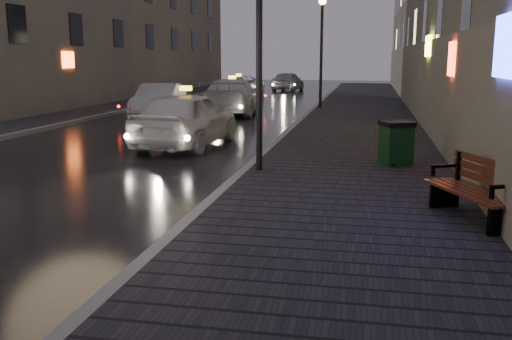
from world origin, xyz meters
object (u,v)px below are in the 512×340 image
at_px(lamp_near, 259,17).
at_px(lamp_far, 322,39).
at_px(taxi_mid, 232,97).
at_px(car_far, 288,81).
at_px(bench, 477,189).
at_px(taxi_near, 186,119).
at_px(taxi_far, 239,86).
at_px(car_left_mid, 159,101).
at_px(trash_bin, 396,143).

relative_size(lamp_near, lamp_far, 1.00).
height_order(taxi_mid, car_far, taxi_mid).
height_order(bench, taxi_near, taxi_near).
height_order(bench, taxi_far, taxi_far).
bearing_deg(taxi_far, taxi_mid, -70.82).
relative_size(lamp_near, taxi_mid, 0.93).
distance_m(lamp_near, car_left_mid, 13.41).
bearing_deg(taxi_mid, taxi_far, -83.23).
bearing_deg(car_left_mid, lamp_near, -67.27).
distance_m(lamp_far, bench, 19.87).
relative_size(lamp_far, taxi_far, 1.06).
bearing_deg(lamp_near, taxi_near, 127.24).
relative_size(taxi_near, car_left_mid, 1.08).
relative_size(bench, car_far, 0.45).
relative_size(lamp_far, car_far, 1.19).
relative_size(trash_bin, taxi_far, 0.20).
height_order(lamp_far, bench, lamp_far).
relative_size(trash_bin, car_left_mid, 0.22).
bearing_deg(taxi_near, taxi_mid, -81.11).
bearing_deg(trash_bin, car_left_mid, 111.03).
xyz_separation_m(trash_bin, taxi_far, (-9.38, 24.36, 0.02)).
distance_m(trash_bin, taxi_near, 6.52).
height_order(lamp_far, taxi_far, lamp_far).
relative_size(lamp_far, car_left_mid, 1.16).
distance_m(lamp_far, taxi_mid, 5.28).
xyz_separation_m(lamp_far, taxi_far, (-6.35, 9.68, -2.80)).
distance_m(lamp_near, lamp_far, 16.00).
xyz_separation_m(lamp_far, trash_bin, (3.03, -14.69, -2.82)).
bearing_deg(taxi_mid, lamp_far, -153.19).
height_order(taxi_near, car_far, taxi_near).
bearing_deg(taxi_far, lamp_far, -49.10).
bearing_deg(taxi_near, car_far, -84.65).
bearing_deg(car_far, trash_bin, 109.41).
relative_size(taxi_near, taxi_mid, 0.86).
height_order(bench, car_far, car_far).
xyz_separation_m(taxi_near, car_far, (-0.94, 28.25, -0.07)).
distance_m(bench, taxi_mid, 18.63).
bearing_deg(bench, taxi_mid, 90.93).
bearing_deg(car_far, car_left_mid, 89.27).
bearing_deg(taxi_mid, lamp_near, 101.15).
relative_size(lamp_far, taxi_mid, 0.93).
bearing_deg(taxi_mid, car_far, -94.73).
distance_m(bench, car_far, 36.26).
xyz_separation_m(taxi_mid, car_far, (-0.02, 18.53, -0.07)).
height_order(trash_bin, taxi_far, taxi_far).
height_order(lamp_near, taxi_near, lamp_near).
xyz_separation_m(car_left_mid, taxi_mid, (2.75, 2.28, 0.08)).
distance_m(trash_bin, car_far, 31.60).
bearing_deg(taxi_mid, car_left_mid, 34.93).
bearing_deg(trash_bin, car_far, 79.74).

